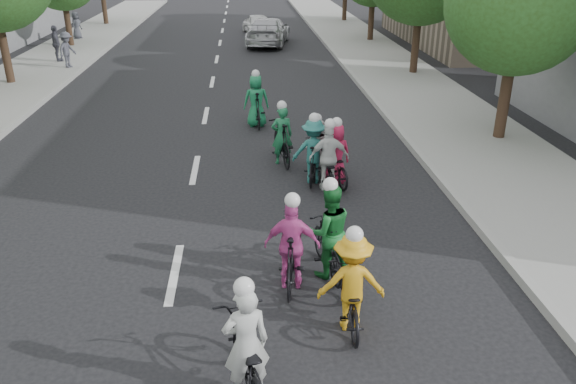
{
  "coord_description": "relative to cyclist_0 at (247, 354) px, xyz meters",
  "views": [
    {
      "loc": [
        1.35,
        -8.68,
        5.42
      ],
      "look_at": [
        2.12,
        1.17,
        1.0
      ],
      "focal_mm": 35.0,
      "sensor_mm": 36.0,
      "label": 1
    }
  ],
  "objects": [
    {
      "name": "ground",
      "position": [
        -1.27,
        2.95,
        -0.59
      ],
      "size": [
        120.0,
        120.0,
        0.0
      ],
      "primitive_type": "plane",
      "color": "black",
      "rests_on": "ground"
    },
    {
      "name": "curb_left",
      "position": [
        -7.32,
        12.95,
        -0.5
      ],
      "size": [
        0.18,
        80.0,
        0.18
      ],
      "primitive_type": "cube",
      "color": "#999993",
      "rests_on": "ground"
    },
    {
      "name": "sidewalk_right",
      "position": [
        6.73,
        12.95,
        -0.51
      ],
      "size": [
        4.0,
        80.0,
        0.15
      ],
      "primitive_type": "cube",
      "color": "gray",
      "rests_on": "ground"
    },
    {
      "name": "curb_right",
      "position": [
        4.78,
        12.95,
        -0.5
      ],
      "size": [
        0.18,
        80.0,
        0.18
      ],
      "primitive_type": "cube",
      "color": "#999993",
      "rests_on": "ground"
    },
    {
      "name": "tree_r_0",
      "position": [
        7.53,
        9.55,
        3.38
      ],
      "size": [
        4.0,
        4.0,
        5.97
      ],
      "color": "black",
      "rests_on": "ground"
    },
    {
      "name": "cyclist_0",
      "position": [
        0.0,
        0.0,
        0.0
      ],
      "size": [
        1.04,
        2.03,
        1.79
      ],
      "rotation": [
        0.0,
        0.0,
        3.34
      ],
      "color": "black",
      "rests_on": "ground"
    },
    {
      "name": "cyclist_1",
      "position": [
        1.45,
        2.78,
        0.11
      ],
      "size": [
        0.92,
        1.7,
        1.86
      ],
      "rotation": [
        0.0,
        0.0,
        3.29
      ],
      "color": "black",
      "rests_on": "ground"
    },
    {
      "name": "cyclist_2",
      "position": [
        1.58,
        1.28,
        0.04
      ],
      "size": [
        1.04,
        1.66,
        1.73
      ],
      "rotation": [
        0.0,
        0.0,
        3.1
      ],
      "color": "black",
      "rests_on": "ground"
    },
    {
      "name": "cyclist_3",
      "position": [
        0.79,
        2.46,
        0.05
      ],
      "size": [
        0.99,
        1.76,
        1.75
      ],
      "rotation": [
        0.0,
        0.0,
        2.99
      ],
      "color": "black",
      "rests_on": "ground"
    },
    {
      "name": "cyclist_4",
      "position": [
        2.21,
        6.86,
        -0.01
      ],
      "size": [
        0.91,
        1.78,
        1.67
      ],
      "rotation": [
        0.0,
        0.0,
        3.34
      ],
      "color": "black",
      "rests_on": "ground"
    },
    {
      "name": "cyclist_5",
      "position": [
        1.02,
        8.34,
        0.04
      ],
      "size": [
        0.8,
        1.96,
        1.7
      ],
      "rotation": [
        0.0,
        0.0,
        3.28
      ],
      "color": "black",
      "rests_on": "ground"
    },
    {
      "name": "cyclist_6",
      "position": [
        1.81,
        7.39,
        -0.02
      ],
      "size": [
        0.8,
        1.66,
        1.62
      ],
      "rotation": [
        0.0,
        0.0,
        2.98
      ],
      "color": "black",
      "rests_on": "ground"
    },
    {
      "name": "cyclist_7",
      "position": [
        1.69,
        6.97,
        0.09
      ],
      "size": [
        1.13,
        1.7,
        1.75
      ],
      "rotation": [
        0.0,
        0.0,
        2.94
      ],
      "color": "black",
      "rests_on": "ground"
    },
    {
      "name": "cyclist_8",
      "position": [
        2.0,
        6.51,
        0.01
      ],
      "size": [
        0.94,
        1.71,
        1.75
      ],
      "rotation": [
        0.0,
        0.0,
        3.16
      ],
      "color": "black",
      "rests_on": "ground"
    },
    {
      "name": "cyclist_9",
      "position": [
        0.44,
        11.69,
        0.09
      ],
      "size": [
        0.85,
        1.92,
        1.8
      ],
      "rotation": [
        0.0,
        0.0,
        3.22
      ],
      "color": "black",
      "rests_on": "ground"
    },
    {
      "name": "follow_car_lead",
      "position": [
        1.52,
        27.09,
        0.16
      ],
      "size": [
        2.98,
        5.46,
        1.5
      ],
      "primitive_type": "imported",
      "rotation": [
        0.0,
        0.0,
        2.97
      ],
      "color": "#B5B6BA",
      "rests_on": "ground"
    },
    {
      "name": "follow_car_trail",
      "position": [
        1.02,
        31.19,
        0.05
      ],
      "size": [
        2.01,
        3.92,
        1.28
      ],
      "primitive_type": "imported",
      "rotation": [
        0.0,
        0.0,
        3.28
      ],
      "color": "white",
      "rests_on": "ground"
    },
    {
      "name": "spectator_0",
      "position": [
        -7.88,
        20.76,
        0.35
      ],
      "size": [
        0.92,
        1.16,
        1.58
      ],
      "primitive_type": "imported",
      "rotation": [
        0.0,
        0.0,
        1.19
      ],
      "color": "#494A56",
      "rests_on": "sidewalk_left"
    },
    {
      "name": "spectator_1",
      "position": [
        -8.8,
        22.29,
        0.4
      ],
      "size": [
        0.77,
        1.06,
        1.67
      ],
      "primitive_type": "imported",
      "rotation": [
        0.0,
        0.0,
        1.99
      ],
      "color": "#4B4C58",
      "rests_on": "sidewalk_left"
    },
    {
      "name": "spectator_2",
      "position": [
        -9.69,
        29.31,
        0.32
      ],
      "size": [
        0.68,
        0.85,
        1.52
      ],
      "primitive_type": "imported",
      "rotation": [
        0.0,
        0.0,
        1.26
      ],
      "color": "#454751",
      "rests_on": "sidewalk_left"
    }
  ]
}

